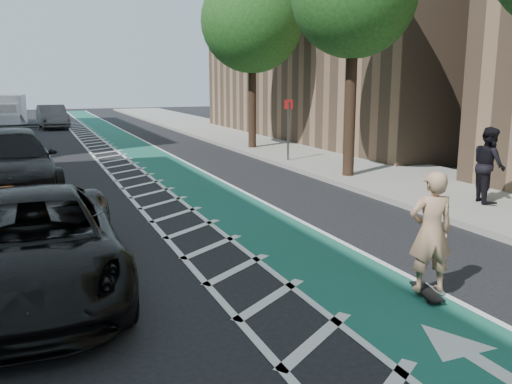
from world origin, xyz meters
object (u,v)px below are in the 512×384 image
skateboarder (431,232)px  barrel_a (8,207)px  suv_far (7,164)px  suv_near (33,244)px

skateboarder → barrel_a: 9.23m
suv_far → suv_near: bearing=-88.5°
suv_far → barrel_a: (0.08, -3.32, -0.53)m
suv_near → barrel_a: suv_near is taller
suv_near → barrel_a: (-0.51, 4.62, -0.38)m
skateboarder → barrel_a: size_ratio=2.19×
suv_near → suv_far: bearing=96.3°
suv_near → suv_far: suv_far is taller
skateboarder → barrel_a: skateboarder is taller
suv_near → skateboarder: bearing=-22.4°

